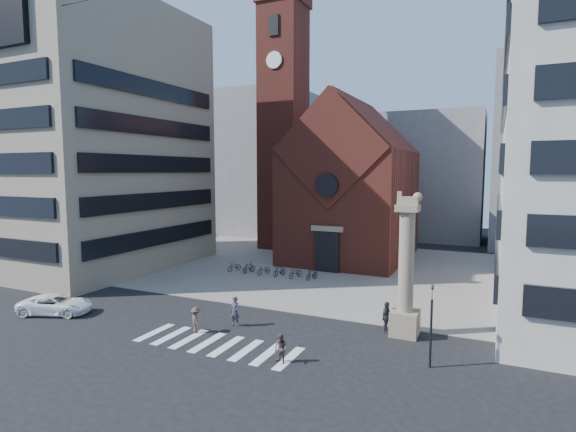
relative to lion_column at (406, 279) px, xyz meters
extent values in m
plane|color=black|center=(-10.01, -3.00, -3.46)|extent=(120.00, 120.00, 0.00)
cube|color=gray|center=(-10.01, 16.00, -3.43)|extent=(46.00, 30.00, 0.05)
cube|color=maroon|center=(-10.01, 22.00, 2.54)|extent=(12.00, 16.00, 12.00)
cube|color=#56221B|center=(-10.01, 22.40, 8.54)|extent=(12.00, 15.40, 12.00)
cube|color=maroon|center=(-10.01, 14.05, 8.54)|extent=(11.76, 0.50, 11.76)
cylinder|color=black|center=(-10.01, 13.60, 5.04)|extent=(2.20, 0.30, 2.20)
cube|color=black|center=(-10.01, 13.85, -1.46)|extent=(2.40, 0.30, 4.00)
cube|color=gray|center=(-10.01, 13.80, 0.84)|extent=(3.20, 0.40, 0.50)
cube|color=maroon|center=(-20.01, 25.00, 11.54)|extent=(5.00, 5.00, 30.00)
cube|color=#56221B|center=(-20.01, 25.00, 27.14)|extent=(5.50, 5.50, 1.20)
cylinder|color=white|center=(-20.01, 22.40, 19.54)|extent=(2.00, 0.20, 2.00)
cube|color=black|center=(-20.01, 22.40, 23.54)|extent=(1.20, 0.20, 2.40)
cube|color=gray|center=(-34.01, 7.00, 9.54)|extent=(18.00, 20.00, 26.00)
cube|color=gray|center=(-30.01, 37.00, 7.54)|extent=(16.00, 14.00, 22.00)
cube|color=gray|center=(-4.01, 42.00, 5.54)|extent=(14.00, 12.00, 18.00)
cube|color=gray|center=(11.99, 39.00, 8.54)|extent=(16.00, 14.00, 24.00)
cube|color=gray|center=(-0.01, 0.00, -2.71)|extent=(1.60, 1.60, 1.50)
cylinder|color=gray|center=(-0.01, 0.00, 1.04)|extent=(0.90, 0.90, 6.00)
cube|color=gray|center=(-0.01, 0.00, 4.24)|extent=(1.30, 1.30, 0.40)
cube|color=gray|center=(-0.01, 0.00, 4.64)|extent=(1.20, 0.50, 0.55)
sphere|color=gray|center=(0.54, 0.00, 4.89)|extent=(0.56, 0.56, 0.56)
cube|color=gray|center=(-0.51, 0.00, 5.04)|extent=(0.25, 0.15, 0.35)
cylinder|color=black|center=(1.99, -4.00, -1.71)|extent=(0.12, 0.12, 3.50)
imported|color=black|center=(1.99, -4.00, 0.44)|extent=(0.13, 0.16, 0.80)
imported|color=white|center=(-22.65, -6.06, -2.78)|extent=(5.32, 3.84, 1.35)
imported|color=#3C3448|center=(-10.11, -2.96, -2.50)|extent=(0.72, 0.49, 1.91)
imported|color=#534443|center=(-5.06, -6.71, -2.69)|extent=(0.90, 0.81, 1.54)
imported|color=#2C2B33|center=(-1.12, 0.00, -2.50)|extent=(0.63, 1.18, 1.92)
imported|color=#4D3E33|center=(-11.68, -4.96, -2.67)|extent=(1.16, 1.09, 1.58)
imported|color=black|center=(-18.37, 10.32, -2.95)|extent=(1.07, 1.83, 0.91)
imported|color=black|center=(-16.73, 10.32, -2.90)|extent=(0.93, 1.74, 1.01)
imported|color=black|center=(-15.09, 10.32, -2.95)|extent=(1.07, 1.83, 0.91)
imported|color=black|center=(-13.44, 10.32, -2.90)|extent=(0.93, 1.74, 1.01)
imported|color=black|center=(-11.80, 10.32, -2.95)|extent=(1.07, 1.83, 0.91)
imported|color=black|center=(-10.16, 10.32, -2.90)|extent=(0.93, 1.74, 1.01)
camera|label=1|loc=(4.66, -26.72, 6.42)|focal=28.00mm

